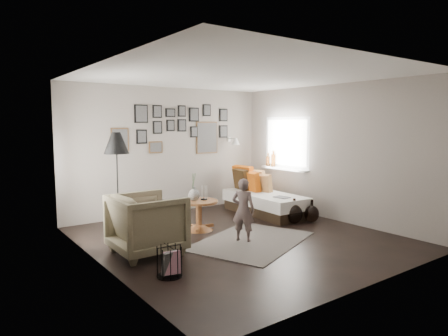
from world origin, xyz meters
TOP-DOWN VIEW (x-y plane):
  - ground at (0.00, 0.00)m, footprint 4.80×4.80m
  - wall_back at (0.00, 2.40)m, footprint 4.50×0.00m
  - wall_front at (0.00, -2.40)m, footprint 4.50×0.00m
  - wall_left at (-2.25, 0.00)m, footprint 0.00×4.80m
  - wall_right at (2.25, 0.00)m, footprint 0.00×4.80m
  - ceiling at (0.00, 0.00)m, footprint 4.80×4.80m
  - door_left at (-2.23, 1.20)m, footprint 0.00×2.14m
  - window_right at (2.18, 1.34)m, footprint 0.15×1.32m
  - gallery_wall at (0.29, 2.38)m, footprint 2.74×0.03m
  - wall_sconce at (1.55, 2.13)m, footprint 0.18×0.36m
  - rug at (0.03, -0.27)m, footprint 2.33×2.01m
  - pedestal_table at (-0.27, 0.80)m, footprint 0.67×0.67m
  - vase at (-0.35, 0.82)m, footprint 0.19×0.19m
  - candles at (-0.16, 0.80)m, footprint 0.11×0.11m
  - daybed at (1.49, 1.15)m, footprint 0.91×1.99m
  - magazine_on_daybed at (1.44, 0.51)m, footprint 0.25×0.31m
  - armchair at (-1.55, 0.16)m, footprint 0.95×0.93m
  - armchair_cushion at (-1.52, 0.21)m, footprint 0.41×0.42m
  - floor_lamp at (-1.58, 1.18)m, footprint 0.40×0.40m
  - magazine_basket at (-1.71, -0.80)m, footprint 0.32×0.32m
  - demijohn_large at (1.41, 0.15)m, footprint 0.31×0.31m
  - demijohn_small at (1.76, 0.03)m, footprint 0.28×0.28m
  - child at (-0.07, -0.19)m, footprint 0.41×0.44m

SIDE VIEW (x-z plane):
  - ground at x=0.00m, z-range 0.00..0.00m
  - rug at x=0.03m, z-range 0.00..0.01m
  - demijohn_small at x=1.76m, z-range -0.05..0.38m
  - demijohn_large at x=1.41m, z-range -0.05..0.42m
  - magazine_basket at x=-1.71m, z-range 0.00..0.37m
  - pedestal_table at x=-0.27m, z-range -0.02..0.51m
  - daybed at x=1.49m, z-range -0.17..0.77m
  - armchair at x=-1.55m, z-range 0.00..0.87m
  - magazine_on_daybed at x=1.44m, z-range 0.43..0.45m
  - armchair_cushion at x=-1.52m, z-range 0.39..0.57m
  - child at x=-0.07m, z-range 0.00..1.01m
  - candles at x=-0.16m, z-range 0.52..0.77m
  - vase at x=-0.35m, z-range 0.43..0.91m
  - window_right at x=2.18m, z-range 0.28..1.58m
  - door_left at x=-2.23m, z-range -0.02..2.12m
  - wall_back at x=0.00m, z-range -0.95..3.55m
  - wall_front at x=0.00m, z-range -0.95..3.55m
  - wall_left at x=-2.25m, z-range -1.10..3.70m
  - wall_right at x=2.25m, z-range -1.10..3.70m
  - wall_sconce at x=1.55m, z-range 1.38..1.54m
  - floor_lamp at x=-1.58m, z-range 0.62..2.34m
  - gallery_wall at x=0.29m, z-range 1.20..2.28m
  - ceiling at x=0.00m, z-range 2.60..2.60m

